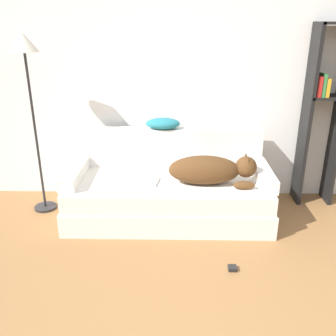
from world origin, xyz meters
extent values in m
cube|color=white|center=(0.00, 2.48, 1.35)|extent=(7.72, 0.06, 2.70)
cube|color=silver|center=(-0.21, 1.92, 0.11)|extent=(1.93, 0.88, 0.22)
cube|color=silver|center=(-0.21, 1.91, 0.31)|extent=(1.89, 0.84, 0.18)
cube|color=silver|center=(-0.21, 2.29, 0.60)|extent=(1.89, 0.15, 0.39)
cube|color=silver|center=(-1.10, 1.91, 0.46)|extent=(0.15, 0.69, 0.12)
cube|color=silver|center=(0.68, 1.91, 0.46)|extent=(0.15, 0.69, 0.12)
ellipsoid|color=#513319|center=(0.12, 1.82, 0.53)|extent=(0.65, 0.28, 0.27)
sphere|color=#513319|center=(0.50, 1.82, 0.57)|extent=(0.20, 0.20, 0.20)
cone|color=#513319|center=(0.50, 1.77, 0.64)|extent=(0.07, 0.07, 0.09)
cone|color=#513319|center=(0.50, 1.87, 0.64)|extent=(0.07, 0.07, 0.09)
ellipsoid|color=#513319|center=(0.47, 1.69, 0.44)|extent=(0.20, 0.07, 0.08)
cube|color=silver|center=(-0.48, 1.85, 0.41)|extent=(0.38, 0.25, 0.02)
ellipsoid|color=teal|center=(-0.27, 2.28, 0.85)|extent=(0.34, 0.22, 0.11)
cube|color=black|center=(1.16, 2.30, 0.90)|extent=(0.04, 0.26, 1.80)
cube|color=black|center=(1.32, 2.30, 1.12)|extent=(0.34, 0.26, 0.02)
cube|color=red|center=(1.21, 2.29, 1.22)|extent=(0.04, 0.20, 0.19)
cube|color=#337F42|center=(1.25, 2.29, 1.24)|extent=(0.03, 0.20, 0.22)
cube|color=gold|center=(1.29, 2.29, 1.22)|extent=(0.03, 0.20, 0.18)
cylinder|color=#232326|center=(-1.48, 2.05, 0.01)|extent=(0.22, 0.22, 0.02)
cylinder|color=#232326|center=(-1.48, 2.05, 0.79)|extent=(0.02, 0.02, 1.53)
cone|color=silver|center=(-1.48, 2.05, 1.64)|extent=(0.26, 0.26, 0.17)
cube|color=black|center=(0.31, 1.06, 0.01)|extent=(0.07, 0.07, 0.03)
camera|label=1|loc=(-0.15, -1.36, 1.83)|focal=40.00mm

